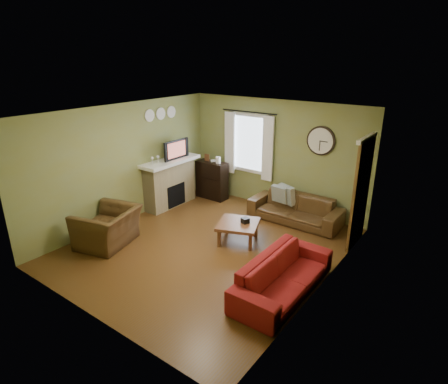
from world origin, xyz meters
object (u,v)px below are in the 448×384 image
Objects in this scene: sofa_brown at (295,209)px; sofa_red at (283,275)px; coffee_table at (238,232)px; bookshelf at (212,180)px; armchair at (108,227)px.

sofa_red is at bearing -67.59° from sofa_brown.
coffee_table is at bearing 57.22° from sofa_red.
bookshelf is 0.87× the size of armchair.
sofa_red is 1.84× the size of armchair.
coffee_table is (1.93, -1.62, -0.28)m from bookshelf.
armchair is (-3.53, -0.62, 0.06)m from sofa_red.
armchair reaches higher than sofa_red.
coffee_table is (-1.53, 0.98, -0.10)m from sofa_red.
coffee_table is at bearing -40.01° from bookshelf.
sofa_red is at bearing -32.78° from coffee_table.
sofa_brown is 2.75m from sofa_red.
bookshelf is 3.23m from armchair.
armchair is (-2.49, -3.16, 0.06)m from sofa_brown.
sofa_red is 2.68× the size of coffee_table.
coffee_table is (-0.48, -1.56, -0.10)m from sofa_brown.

